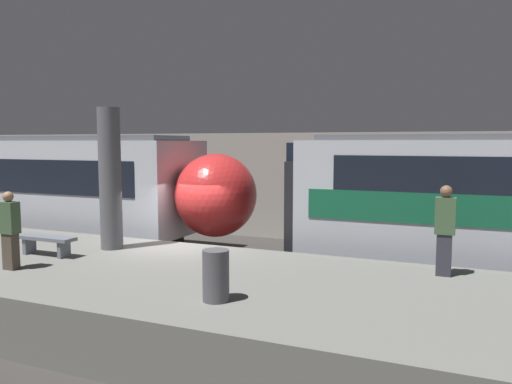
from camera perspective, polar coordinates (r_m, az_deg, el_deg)
The scene contains 8 objects.
ground_plane at distance 13.47m, azimuth -8.46°, elevation -10.25°, with size 120.00×120.00×0.00m, color #33302D.
platform at distance 11.28m, azimuth -15.50°, elevation -10.69°, with size 40.00×5.19×1.09m.
station_rear_barrier at distance 19.10m, azimuth 2.02°, elevation 0.70°, with size 50.00×0.15×4.04m.
support_pillar_near at distance 12.59m, azimuth -16.33°, elevation 1.45°, with size 0.53×0.53×3.43m.
person_waiting at distance 10.36m, azimuth 20.78°, elevation -3.86°, with size 0.38×0.24×1.77m.
person_walking at distance 11.35m, azimuth -26.33°, elevation -3.78°, with size 0.38×0.24×1.61m.
platform_bench at distance 12.48m, azimuth -22.87°, elevation -5.18°, with size 1.50×0.40×0.45m.
trash_bin at distance 8.30m, azimuth -4.61°, elevation -9.48°, with size 0.44×0.44×0.85m.
Camera 1 is at (6.79, -11.04, 3.69)m, focal length 35.00 mm.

